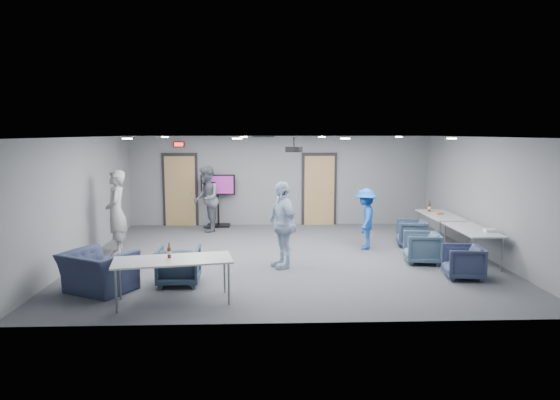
{
  "coord_description": "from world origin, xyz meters",
  "views": [
    {
      "loc": [
        -0.56,
        -11.05,
        2.79
      ],
      "look_at": [
        -0.12,
        0.73,
        1.2
      ],
      "focal_mm": 32.0,
      "sensor_mm": 36.0,
      "label": 1
    }
  ],
  "objects_px": {
    "chair_front_b": "(98,272)",
    "person_c": "(282,224)",
    "person_d": "(365,219)",
    "bottle_front": "(169,252)",
    "person_b": "(206,199)",
    "chair_front_a": "(179,265)",
    "table_front_left": "(173,262)",
    "table_right_b": "(472,231)",
    "chair_right_b": "(422,248)",
    "table_right_a": "(441,216)",
    "chair_right_c": "(463,262)",
    "chair_right_a": "(411,233)",
    "projector": "(294,149)",
    "bottle_right": "(429,208)",
    "person_a": "(116,212)",
    "tv_stand": "(218,197)"
  },
  "relations": [
    {
      "from": "chair_front_a",
      "to": "table_right_b",
      "type": "relative_size",
      "value": 0.44
    },
    {
      "from": "chair_front_a",
      "to": "tv_stand",
      "type": "xyz_separation_m",
      "value": [
        0.25,
        5.75,
        0.53
      ]
    },
    {
      "from": "table_right_b",
      "to": "person_a",
      "type": "bearing_deg",
      "value": 82.75
    },
    {
      "from": "person_a",
      "to": "tv_stand",
      "type": "relative_size",
      "value": 1.25
    },
    {
      "from": "person_b",
      "to": "chair_front_a",
      "type": "xyz_separation_m",
      "value": [
        0.02,
        -5.0,
        -0.58
      ]
    },
    {
      "from": "person_a",
      "to": "bottle_right",
      "type": "relative_size",
      "value": 6.69
    },
    {
      "from": "person_a",
      "to": "chair_right_c",
      "type": "relative_size",
      "value": 2.77
    },
    {
      "from": "chair_right_c",
      "to": "projector",
      "type": "distance_m",
      "value": 4.65
    },
    {
      "from": "table_right_b",
      "to": "table_front_left",
      "type": "xyz_separation_m",
      "value": [
        -6.02,
        -2.4,
        0.0
      ]
    },
    {
      "from": "chair_front_a",
      "to": "person_a",
      "type": "bearing_deg",
      "value": -54.77
    },
    {
      "from": "chair_right_b",
      "to": "table_front_left",
      "type": "height_order",
      "value": "table_front_left"
    },
    {
      "from": "person_c",
      "to": "chair_front_a",
      "type": "bearing_deg",
      "value": -84.41
    },
    {
      "from": "person_c",
      "to": "bottle_front",
      "type": "bearing_deg",
      "value": -68.2
    },
    {
      "from": "person_d",
      "to": "bottle_front",
      "type": "height_order",
      "value": "person_d"
    },
    {
      "from": "bottle_front",
      "to": "chair_front_b",
      "type": "bearing_deg",
      "value": 159.43
    },
    {
      "from": "person_a",
      "to": "table_front_left",
      "type": "relative_size",
      "value": 0.96
    },
    {
      "from": "bottle_front",
      "to": "bottle_right",
      "type": "xyz_separation_m",
      "value": [
        5.96,
        4.67,
        0.02
      ]
    },
    {
      "from": "chair_front_b",
      "to": "person_c",
      "type": "bearing_deg",
      "value": -126.43
    },
    {
      "from": "projector",
      "to": "person_b",
      "type": "bearing_deg",
      "value": 158.47
    },
    {
      "from": "person_b",
      "to": "projector",
      "type": "xyz_separation_m",
      "value": [
        2.34,
        -2.06,
        1.47
      ]
    },
    {
      "from": "person_a",
      "to": "chair_right_a",
      "type": "distance_m",
      "value": 7.11
    },
    {
      "from": "person_a",
      "to": "chair_right_b",
      "type": "height_order",
      "value": "person_a"
    },
    {
      "from": "person_a",
      "to": "person_c",
      "type": "relative_size",
      "value": 1.08
    },
    {
      "from": "chair_front_a",
      "to": "tv_stand",
      "type": "distance_m",
      "value": 5.78
    },
    {
      "from": "person_c",
      "to": "chair_right_b",
      "type": "bearing_deg",
      "value": 70.08
    },
    {
      "from": "person_c",
      "to": "tv_stand",
      "type": "bearing_deg",
      "value": 176.33
    },
    {
      "from": "person_c",
      "to": "table_front_left",
      "type": "bearing_deg",
      "value": -65.81
    },
    {
      "from": "person_a",
      "to": "table_right_a",
      "type": "height_order",
      "value": "person_a"
    },
    {
      "from": "person_a",
      "to": "tv_stand",
      "type": "bearing_deg",
      "value": 136.4
    },
    {
      "from": "table_right_b",
      "to": "projector",
      "type": "xyz_separation_m",
      "value": [
        -3.77,
        1.55,
        1.72
      ]
    },
    {
      "from": "chair_front_a",
      "to": "table_right_b",
      "type": "xyz_separation_m",
      "value": [
        6.1,
        1.4,
        0.33
      ]
    },
    {
      "from": "person_c",
      "to": "projector",
      "type": "xyz_separation_m",
      "value": [
        0.36,
        1.82,
        1.5
      ]
    },
    {
      "from": "person_b",
      "to": "chair_right_b",
      "type": "bearing_deg",
      "value": 46.61
    },
    {
      "from": "projector",
      "to": "chair_front_a",
      "type": "bearing_deg",
      "value": -108.59
    },
    {
      "from": "chair_right_c",
      "to": "chair_right_a",
      "type": "bearing_deg",
      "value": -168.94
    },
    {
      "from": "chair_right_b",
      "to": "person_c",
      "type": "bearing_deg",
      "value": -78.31
    },
    {
      "from": "bottle_right",
      "to": "chair_right_a",
      "type": "bearing_deg",
      "value": -130.68
    },
    {
      "from": "table_right_b",
      "to": "bottle_right",
      "type": "height_order",
      "value": "bottle_right"
    },
    {
      "from": "chair_right_b",
      "to": "person_d",
      "type": "bearing_deg",
      "value": -137.46
    },
    {
      "from": "chair_right_b",
      "to": "table_right_a",
      "type": "bearing_deg",
      "value": 158.14
    },
    {
      "from": "chair_front_a",
      "to": "bottle_right",
      "type": "relative_size",
      "value": 2.67
    },
    {
      "from": "person_c",
      "to": "person_d",
      "type": "distance_m",
      "value": 2.61
    },
    {
      "from": "chair_front_a",
      "to": "table_right_b",
      "type": "height_order",
      "value": "table_right_b"
    },
    {
      "from": "tv_stand",
      "to": "person_c",
      "type": "bearing_deg",
      "value": -69.59
    },
    {
      "from": "table_front_left",
      "to": "chair_right_a",
      "type": "bearing_deg",
      "value": 26.84
    },
    {
      "from": "person_b",
      "to": "person_c",
      "type": "relative_size",
      "value": 1.04
    },
    {
      "from": "bottle_right",
      "to": "person_d",
      "type": "bearing_deg",
      "value": -151.03
    },
    {
      "from": "chair_right_b",
      "to": "table_front_left",
      "type": "distance_m",
      "value": 5.46
    },
    {
      "from": "person_d",
      "to": "chair_right_c",
      "type": "bearing_deg",
      "value": 44.04
    },
    {
      "from": "chair_right_a",
      "to": "bottle_right",
      "type": "xyz_separation_m",
      "value": [
        0.7,
        0.82,
        0.51
      ]
    }
  ]
}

